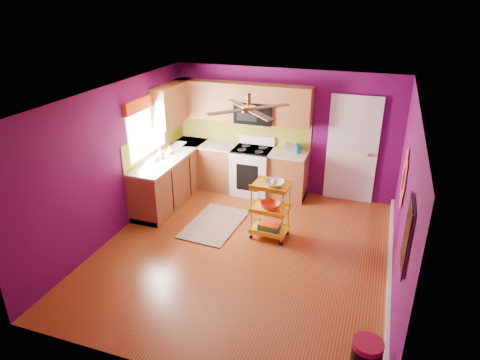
% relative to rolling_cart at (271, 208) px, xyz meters
% --- Properties ---
extents(ground, '(5.00, 5.00, 0.00)m').
position_rel_rolling_cart_xyz_m(ground, '(-0.27, -0.58, -0.55)').
color(ground, maroon).
rests_on(ground, ground).
extents(room_envelope, '(4.54, 5.04, 2.52)m').
position_rel_rolling_cart_xyz_m(room_envelope, '(-0.25, -0.58, 1.08)').
color(room_envelope, '#570A4B').
rests_on(room_envelope, ground).
extents(lower_cabinets, '(2.81, 2.31, 0.94)m').
position_rel_rolling_cart_xyz_m(lower_cabinets, '(-1.62, 1.23, -0.12)').
color(lower_cabinets, brown).
rests_on(lower_cabinets, ground).
extents(electric_range, '(0.76, 0.66, 1.13)m').
position_rel_rolling_cart_xyz_m(electric_range, '(-0.82, 1.59, -0.07)').
color(electric_range, white).
rests_on(electric_range, ground).
extents(upper_cabinetry, '(2.80, 2.30, 1.26)m').
position_rel_rolling_cart_xyz_m(upper_cabinetry, '(-1.51, 1.59, 1.25)').
color(upper_cabinetry, brown).
rests_on(upper_cabinetry, ground).
extents(left_window, '(0.08, 1.35, 1.08)m').
position_rel_rolling_cart_xyz_m(left_window, '(-2.49, 0.47, 1.18)').
color(left_window, white).
rests_on(left_window, ground).
extents(panel_door, '(0.95, 0.11, 2.15)m').
position_rel_rolling_cart_xyz_m(panel_door, '(1.08, 1.89, 0.47)').
color(panel_door, white).
rests_on(panel_door, ground).
extents(right_wall_art, '(0.04, 2.74, 1.04)m').
position_rel_rolling_cart_xyz_m(right_wall_art, '(1.96, -0.92, 0.89)').
color(right_wall_art, black).
rests_on(right_wall_art, ground).
extents(ceiling_fan, '(1.01, 1.01, 0.26)m').
position_rel_rolling_cart_xyz_m(ceiling_fan, '(-0.27, -0.38, 1.74)').
color(ceiling_fan, '#BF8C3F').
rests_on(ceiling_fan, ground).
extents(shag_rug, '(0.92, 1.42, 0.02)m').
position_rel_rolling_cart_xyz_m(shag_rug, '(-1.04, 0.07, -0.54)').
color(shag_rug, black).
rests_on(shag_rug, ground).
extents(rolling_cart, '(0.62, 0.47, 1.08)m').
position_rel_rolling_cart_xyz_m(rolling_cart, '(0.00, 0.00, 0.00)').
color(rolling_cart, yellow).
rests_on(rolling_cart, ground).
extents(teal_kettle, '(0.18, 0.18, 0.21)m').
position_rel_rolling_cart_xyz_m(teal_kettle, '(0.04, 1.69, 0.47)').
color(teal_kettle, teal).
rests_on(teal_kettle, lower_cabinets).
extents(toaster, '(0.22, 0.15, 0.18)m').
position_rel_rolling_cart_xyz_m(toaster, '(-0.06, 1.68, 0.48)').
color(toaster, beige).
rests_on(toaster, lower_cabinets).
extents(soap_bottle_a, '(0.09, 0.10, 0.21)m').
position_rel_rolling_cart_xyz_m(soap_bottle_a, '(-2.28, 0.51, 0.49)').
color(soap_bottle_a, '#EA3F72').
rests_on(soap_bottle_a, lower_cabinets).
extents(soap_bottle_b, '(0.12, 0.12, 0.15)m').
position_rel_rolling_cart_xyz_m(soap_bottle_b, '(-2.24, 0.81, 0.46)').
color(soap_bottle_b, white).
rests_on(soap_bottle_b, lower_cabinets).
extents(counter_dish, '(0.25, 0.25, 0.06)m').
position_rel_rolling_cart_xyz_m(counter_dish, '(-2.28, 1.29, 0.42)').
color(counter_dish, white).
rests_on(counter_dish, lower_cabinets).
extents(counter_cup, '(0.13, 0.13, 0.11)m').
position_rel_rolling_cart_xyz_m(counter_cup, '(-2.33, 0.36, 0.44)').
color(counter_cup, white).
rests_on(counter_cup, lower_cabinets).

